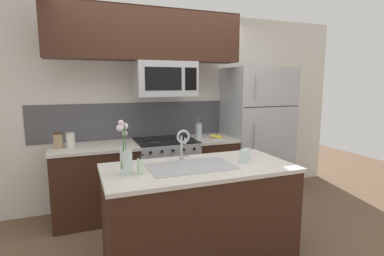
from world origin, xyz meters
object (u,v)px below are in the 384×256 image
(refrigerator, at_px, (256,133))
(storage_jar_medium, at_px, (70,140))
(sink_faucet, at_px, (183,141))
(french_press, at_px, (199,130))
(flower_vase, at_px, (126,158))
(stove_range, at_px, (166,174))
(dish_soap_bottle, at_px, (140,166))
(banana_bunch, at_px, (217,136))
(drinking_glass, at_px, (244,157))
(spare_glass, at_px, (246,154))
(storage_jar_tall, at_px, (58,140))
(microwave, at_px, (165,79))

(refrigerator, relative_size, storage_jar_medium, 10.65)
(sink_faucet, bearing_deg, french_press, 60.75)
(storage_jar_medium, xyz_separation_m, flower_vase, (0.44, -1.28, 0.05))
(stove_range, distance_m, dish_soap_bottle, 1.51)
(banana_bunch, bearing_deg, dish_soap_bottle, -136.28)
(sink_faucet, height_order, drinking_glass, sink_faucet)
(sink_faucet, bearing_deg, dish_soap_bottle, -150.43)
(storage_jar_medium, relative_size, drinking_glass, 1.42)
(stove_range, bearing_deg, spare_glass, -68.15)
(stove_range, xyz_separation_m, dish_soap_bottle, (-0.59, -1.30, 0.52))
(french_press, distance_m, sink_faucet, 1.26)
(stove_range, xyz_separation_m, banana_bunch, (0.71, -0.06, 0.47))
(drinking_glass, bearing_deg, spare_glass, 48.28)
(storage_jar_tall, height_order, spare_glass, storage_jar_tall)
(drinking_glass, bearing_deg, stove_range, 106.42)
(drinking_glass, bearing_deg, banana_bunch, 75.50)
(dish_soap_bottle, height_order, flower_vase, flower_vase)
(banana_bunch, bearing_deg, drinking_glass, -104.50)
(french_press, height_order, flower_vase, flower_vase)
(storage_jar_tall, distance_m, flower_vase, 1.40)
(stove_range, relative_size, spare_glass, 8.69)
(microwave, height_order, spare_glass, microwave)
(refrigerator, relative_size, dish_soap_bottle, 11.26)
(refrigerator, bearing_deg, dish_soap_bottle, -146.19)
(storage_jar_tall, xyz_separation_m, storage_jar_medium, (0.13, -0.01, -0.00))
(storage_jar_tall, height_order, french_press, french_press)
(storage_jar_tall, distance_m, sink_faucet, 1.56)
(stove_range, height_order, flower_vase, flower_vase)
(storage_jar_medium, relative_size, french_press, 0.65)
(sink_faucet, bearing_deg, flower_vase, -158.11)
(french_press, height_order, sink_faucet, sink_faucet)
(storage_jar_tall, distance_m, banana_bunch, 1.98)
(banana_bunch, distance_m, flower_vase, 1.85)
(drinking_glass, relative_size, flower_vase, 0.27)
(sink_faucet, bearing_deg, spare_glass, -15.37)
(microwave, height_order, flower_vase, microwave)
(spare_glass, bearing_deg, banana_bunch, 78.75)
(stove_range, height_order, storage_jar_tall, storage_jar_tall)
(microwave, bearing_deg, french_press, 9.38)
(storage_jar_medium, bearing_deg, banana_bunch, -2.27)
(refrigerator, distance_m, storage_jar_tall, 2.65)
(sink_faucet, bearing_deg, storage_jar_medium, 134.20)
(stove_range, relative_size, banana_bunch, 4.87)
(dish_soap_bottle, bearing_deg, sink_faucet, 29.57)
(microwave, height_order, banana_bunch, microwave)
(french_press, relative_size, drinking_glass, 2.18)
(refrigerator, relative_size, storage_jar_tall, 10.27)
(stove_range, xyz_separation_m, storage_jar_medium, (-1.14, 0.01, 0.54))
(refrigerator, distance_m, drinking_glass, 1.66)
(dish_soap_bottle, bearing_deg, banana_bunch, 43.72)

